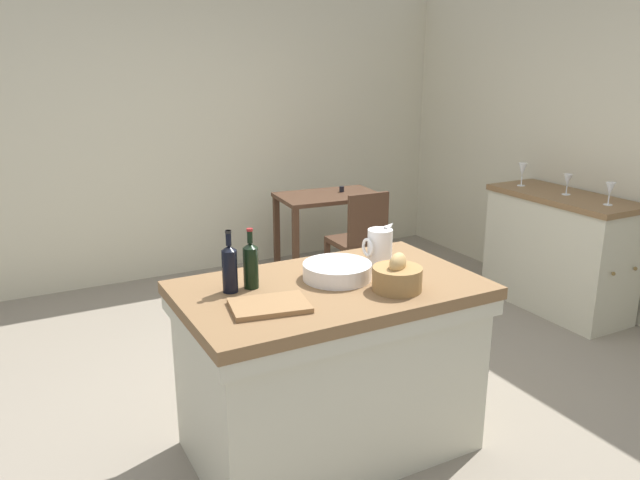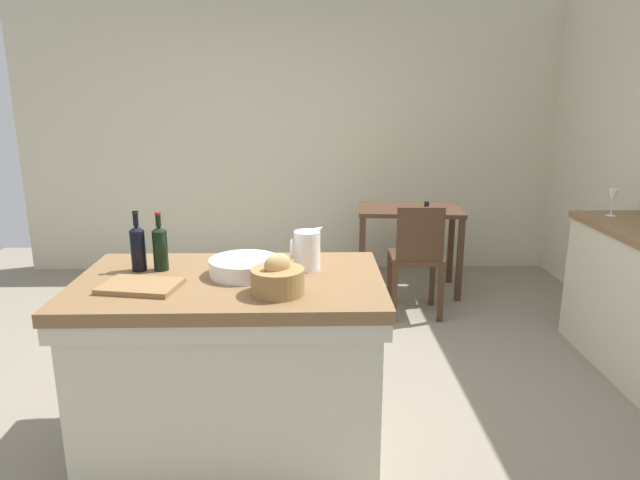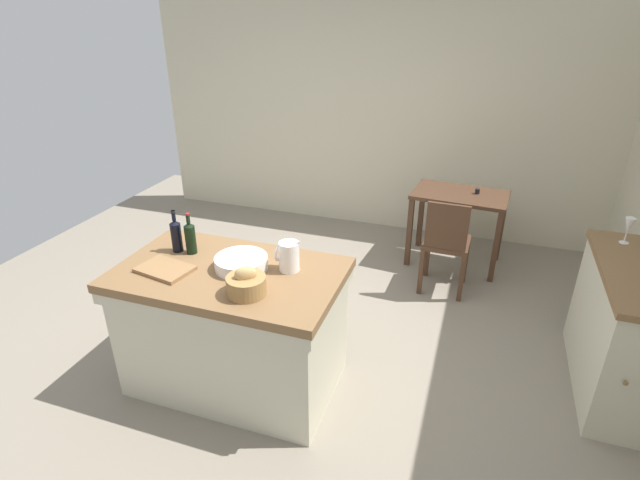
{
  "view_description": "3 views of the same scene",
  "coord_description": "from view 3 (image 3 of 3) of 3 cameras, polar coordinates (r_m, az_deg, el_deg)",
  "views": [
    {
      "loc": [
        -1.64,
        -2.98,
        1.97
      ],
      "look_at": [
        0.13,
        0.33,
        0.86
      ],
      "focal_mm": 35.45,
      "sensor_mm": 36.0,
      "label": 1
    },
    {
      "loc": [
        0.12,
        -3.05,
        1.76
      ],
      "look_at": [
        0.2,
        0.22,
        0.9
      ],
      "focal_mm": 31.94,
      "sensor_mm": 36.0,
      "label": 2
    },
    {
      "loc": [
        1.2,
        -2.88,
        2.44
      ],
      "look_at": [
        0.15,
        0.16,
        0.89
      ],
      "focal_mm": 27.55,
      "sensor_mm": 36.0,
      "label": 3
    }
  ],
  "objects": [
    {
      "name": "wall_back",
      "position": [
        5.72,
        6.7,
        14.16
      ],
      "size": [
        5.32,
        0.12,
        2.6
      ],
      "primitive_type": "cube",
      "color": "beige",
      "rests_on": "ground"
    },
    {
      "name": "wooden_chair",
      "position": [
        4.55,
        14.44,
        -0.28
      ],
      "size": [
        0.41,
        0.41,
        0.92
      ],
      "color": "#472D1E",
      "rests_on": "ground"
    },
    {
      "name": "island_table",
      "position": [
        3.41,
        -10.04,
        -9.57
      ],
      "size": [
        1.45,
        0.87,
        0.9
      ],
      "color": "brown",
      "rests_on": "ground"
    },
    {
      "name": "bread_basket",
      "position": [
        2.89,
        -8.56,
        -5.09
      ],
      "size": [
        0.23,
        0.23,
        0.18
      ],
      "color": "olive",
      "rests_on": "island_table"
    },
    {
      "name": "wine_bottle_amber",
      "position": [
        3.47,
        -16.37,
        0.57
      ],
      "size": [
        0.07,
        0.07,
        0.3
      ],
      "color": "black",
      "rests_on": "island_table"
    },
    {
      "name": "writing_desk",
      "position": [
        5.06,
        15.84,
        3.92
      ],
      "size": [
        0.95,
        0.64,
        0.81
      ],
      "color": "#472D1E",
      "rests_on": "ground"
    },
    {
      "name": "side_cabinet",
      "position": [
        3.9,
        32.02,
        -8.98
      ],
      "size": [
        0.52,
        1.19,
        0.93
      ],
      "color": "brown",
      "rests_on": "ground"
    },
    {
      "name": "ground_plane",
      "position": [
        3.96,
        -2.91,
        -12.25
      ],
      "size": [
        6.76,
        6.76,
        0.0
      ],
      "primitive_type": "plane",
      "color": "gray"
    },
    {
      "name": "pitcher",
      "position": [
        3.1,
        -3.63,
        -1.87
      ],
      "size": [
        0.17,
        0.13,
        0.24
      ],
      "color": "white",
      "rests_on": "island_table"
    },
    {
      "name": "wash_bowl",
      "position": [
        3.18,
        -9.13,
        -2.62
      ],
      "size": [
        0.34,
        0.34,
        0.08
      ],
      "primitive_type": "cylinder",
      "color": "white",
      "rests_on": "island_table"
    },
    {
      "name": "wine_bottle_dark",
      "position": [
        3.42,
        -14.84,
        0.33
      ],
      "size": [
        0.07,
        0.07,
        0.29
      ],
      "color": "black",
      "rests_on": "island_table"
    },
    {
      "name": "wine_glass_middle",
      "position": [
        3.98,
        32.22,
        1.39
      ],
      "size": [
        0.07,
        0.07,
        0.19
      ],
      "color": "white",
      "rests_on": "side_cabinet"
    },
    {
      "name": "cutting_board",
      "position": [
        3.28,
        -17.56,
        -3.23
      ],
      "size": [
        0.37,
        0.29,
        0.02
      ],
      "primitive_type": "cube",
      "rotation": [
        0.0,
        0.0,
        -0.18
      ],
      "color": "olive",
      "rests_on": "island_table"
    }
  ]
}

